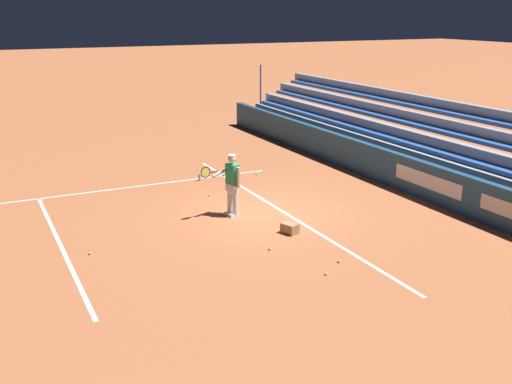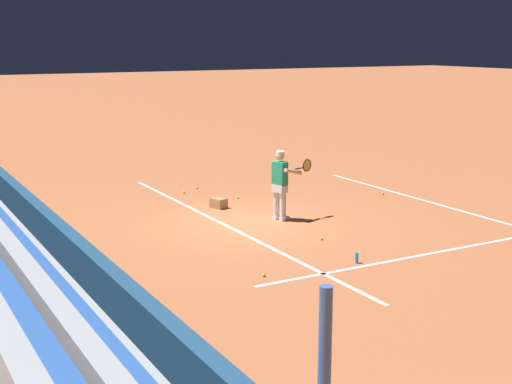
{
  "view_description": "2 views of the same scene",
  "coord_description": "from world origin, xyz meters",
  "px_view_note": "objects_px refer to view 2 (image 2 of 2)",
  "views": [
    {
      "loc": [
        -14.08,
        7.15,
        5.41
      ],
      "look_at": [
        -1.06,
        0.78,
        1.0
      ],
      "focal_mm": 42.0,
      "sensor_mm": 36.0,
      "label": 1
    },
    {
      "loc": [
        14.73,
        -7.87,
        4.34
      ],
      "look_at": [
        0.87,
        -0.16,
        0.95
      ],
      "focal_mm": 50.0,
      "sensor_mm": 36.0,
      "label": 2
    }
  ],
  "objects_px": {
    "tennis_player": "(281,184)",
    "tennis_ball_on_baseline": "(383,194)",
    "tennis_ball_stray_back": "(264,275)",
    "tennis_ball_toward_net": "(238,197)",
    "ball_box_cardboard": "(219,203)",
    "tennis_ball_far_right": "(184,192)",
    "tennis_ball_by_box": "(197,188)",
    "water_bottle": "(357,258)",
    "tennis_ball_midcourt": "(322,239)"
  },
  "relations": [
    {
      "from": "water_bottle",
      "to": "tennis_ball_by_box",
      "type": "bearing_deg",
      "value": 178.37
    },
    {
      "from": "tennis_ball_stray_back",
      "to": "water_bottle",
      "type": "relative_size",
      "value": 0.3
    },
    {
      "from": "tennis_player",
      "to": "tennis_ball_far_right",
      "type": "bearing_deg",
      "value": -168.02
    },
    {
      "from": "tennis_ball_stray_back",
      "to": "water_bottle",
      "type": "distance_m",
      "value": 2.02
    },
    {
      "from": "tennis_ball_midcourt",
      "to": "tennis_player",
      "type": "bearing_deg",
      "value": 176.44
    },
    {
      "from": "tennis_player",
      "to": "tennis_ball_toward_net",
      "type": "height_order",
      "value": "tennis_player"
    },
    {
      "from": "ball_box_cardboard",
      "to": "tennis_ball_by_box",
      "type": "distance_m",
      "value": 2.59
    },
    {
      "from": "tennis_ball_midcourt",
      "to": "water_bottle",
      "type": "height_order",
      "value": "water_bottle"
    },
    {
      "from": "tennis_ball_by_box",
      "to": "tennis_ball_far_right",
      "type": "xyz_separation_m",
      "value": [
        0.44,
        -0.61,
        0.0
      ]
    },
    {
      "from": "tennis_ball_toward_net",
      "to": "tennis_ball_midcourt",
      "type": "relative_size",
      "value": 1.0
    },
    {
      "from": "tennis_ball_toward_net",
      "to": "ball_box_cardboard",
      "type": "bearing_deg",
      "value": -51.58
    },
    {
      "from": "tennis_ball_far_right",
      "to": "tennis_ball_on_baseline",
      "type": "bearing_deg",
      "value": 59.29
    },
    {
      "from": "ball_box_cardboard",
      "to": "tennis_ball_on_baseline",
      "type": "height_order",
      "value": "ball_box_cardboard"
    },
    {
      "from": "tennis_ball_by_box",
      "to": "tennis_ball_stray_back",
      "type": "distance_m",
      "value": 8.26
    },
    {
      "from": "tennis_player",
      "to": "tennis_ball_stray_back",
      "type": "bearing_deg",
      "value": -35.16
    },
    {
      "from": "tennis_ball_toward_net",
      "to": "tennis_ball_far_right",
      "type": "bearing_deg",
      "value": -141.67
    },
    {
      "from": "tennis_ball_by_box",
      "to": "water_bottle",
      "type": "height_order",
      "value": "water_bottle"
    },
    {
      "from": "tennis_ball_far_right",
      "to": "tennis_ball_toward_net",
      "type": "xyz_separation_m",
      "value": [
        1.33,
        1.05,
        0.0
      ]
    },
    {
      "from": "tennis_ball_midcourt",
      "to": "ball_box_cardboard",
      "type": "bearing_deg",
      "value": -170.63
    },
    {
      "from": "tennis_ball_by_box",
      "to": "tennis_ball_on_baseline",
      "type": "relative_size",
      "value": 1.0
    },
    {
      "from": "tennis_ball_far_right",
      "to": "tennis_ball_midcourt",
      "type": "relative_size",
      "value": 1.0
    },
    {
      "from": "tennis_ball_by_box",
      "to": "tennis_ball_far_right",
      "type": "distance_m",
      "value": 0.75
    },
    {
      "from": "tennis_ball_stray_back",
      "to": "tennis_ball_midcourt",
      "type": "height_order",
      "value": "same"
    },
    {
      "from": "tennis_ball_far_right",
      "to": "tennis_ball_stray_back",
      "type": "xyz_separation_m",
      "value": [
        7.51,
        -1.63,
        0.0
      ]
    },
    {
      "from": "ball_box_cardboard",
      "to": "tennis_ball_toward_net",
      "type": "bearing_deg",
      "value": 128.42
    },
    {
      "from": "tennis_ball_stray_back",
      "to": "tennis_ball_on_baseline",
      "type": "distance_m",
      "value": 8.0
    },
    {
      "from": "tennis_ball_toward_net",
      "to": "water_bottle",
      "type": "height_order",
      "value": "water_bottle"
    },
    {
      "from": "tennis_ball_by_box",
      "to": "tennis_ball_stray_back",
      "type": "xyz_separation_m",
      "value": [
        7.95,
        -2.25,
        0.0
      ]
    },
    {
      "from": "tennis_ball_by_box",
      "to": "tennis_ball_toward_net",
      "type": "distance_m",
      "value": 1.82
    },
    {
      "from": "tennis_ball_on_baseline",
      "to": "water_bottle",
      "type": "relative_size",
      "value": 0.3
    },
    {
      "from": "tennis_player",
      "to": "tennis_ball_toward_net",
      "type": "xyz_separation_m",
      "value": [
        -2.66,
        0.21,
        -0.86
      ]
    },
    {
      "from": "ball_box_cardboard",
      "to": "tennis_ball_toward_net",
      "type": "xyz_separation_m",
      "value": [
        -0.77,
        0.97,
        -0.1
      ]
    },
    {
      "from": "ball_box_cardboard",
      "to": "tennis_ball_midcourt",
      "type": "height_order",
      "value": "ball_box_cardboard"
    },
    {
      "from": "tennis_ball_by_box",
      "to": "tennis_ball_on_baseline",
      "type": "bearing_deg",
      "value": 52.03
    },
    {
      "from": "tennis_ball_by_box",
      "to": "water_bottle",
      "type": "xyz_separation_m",
      "value": [
        8.13,
        -0.23,
        0.08
      ]
    },
    {
      "from": "tennis_ball_on_baseline",
      "to": "tennis_player",
      "type": "bearing_deg",
      "value": -75.18
    },
    {
      "from": "tennis_player",
      "to": "tennis_ball_midcourt",
      "type": "distance_m",
      "value": 2.16
    },
    {
      "from": "water_bottle",
      "to": "tennis_ball_stray_back",
      "type": "bearing_deg",
      "value": -95.15
    },
    {
      "from": "tennis_ball_toward_net",
      "to": "tennis_ball_midcourt",
      "type": "xyz_separation_m",
      "value": [
        4.64,
        -0.33,
        0.0
      ]
    },
    {
      "from": "ball_box_cardboard",
      "to": "tennis_ball_stray_back",
      "type": "xyz_separation_m",
      "value": [
        5.41,
        -1.72,
        -0.1
      ]
    },
    {
      "from": "tennis_ball_by_box",
      "to": "tennis_ball_midcourt",
      "type": "xyz_separation_m",
      "value": [
        6.41,
        0.11,
        0.0
      ]
    },
    {
      "from": "tennis_ball_stray_back",
      "to": "tennis_ball_toward_net",
      "type": "relative_size",
      "value": 1.0
    },
    {
      "from": "tennis_ball_midcourt",
      "to": "tennis_ball_by_box",
      "type": "bearing_deg",
      "value": -179.02
    },
    {
      "from": "tennis_ball_midcourt",
      "to": "water_bottle",
      "type": "distance_m",
      "value": 1.75
    },
    {
      "from": "tennis_ball_by_box",
      "to": "ball_box_cardboard",
      "type": "bearing_deg",
      "value": -11.8
    },
    {
      "from": "tennis_ball_far_right",
      "to": "water_bottle",
      "type": "height_order",
      "value": "water_bottle"
    },
    {
      "from": "tennis_ball_by_box",
      "to": "tennis_ball_far_right",
      "type": "relative_size",
      "value": 1.0
    },
    {
      "from": "ball_box_cardboard",
      "to": "water_bottle",
      "type": "height_order",
      "value": "ball_box_cardboard"
    },
    {
      "from": "tennis_ball_by_box",
      "to": "tennis_ball_midcourt",
      "type": "bearing_deg",
      "value": 0.98
    },
    {
      "from": "tennis_player",
      "to": "tennis_ball_on_baseline",
      "type": "height_order",
      "value": "tennis_player"
    }
  ]
}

